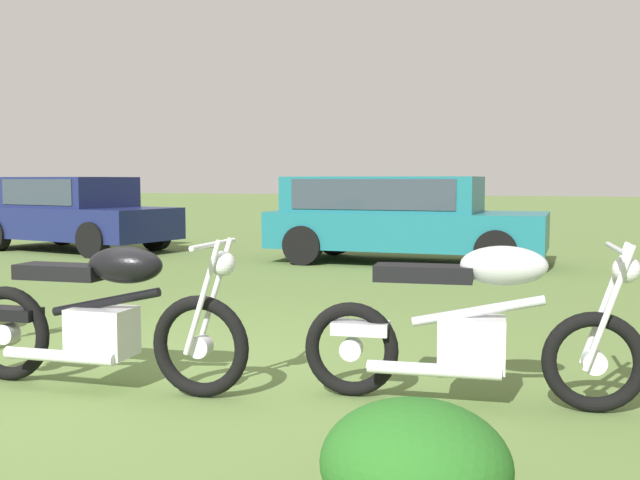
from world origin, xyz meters
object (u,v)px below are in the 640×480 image
motorcycle_black (102,317)px  car_navy (73,210)px  shrub_low (415,465)px  motorcycle_silver (473,326)px  car_teal (395,212)px

motorcycle_black → car_navy: 10.16m
motorcycle_black → shrub_low: (2.40, -1.16, -0.23)m
motorcycle_silver → car_teal: bearing=100.9°
shrub_low → motorcycle_silver: bearing=92.4°
motorcycle_silver → car_teal: (-2.57, 7.40, 0.34)m
car_navy → shrub_low: 12.66m
motorcycle_black → car_teal: size_ratio=0.46×
motorcycle_black → car_teal: car_teal is taller
car_teal → shrub_low: 9.51m
car_navy → shrub_low: size_ratio=5.49×
motorcycle_black → car_navy: (-6.65, 7.67, 0.31)m
motorcycle_silver → shrub_low: bearing=-95.8°
car_navy → motorcycle_silver: bearing=-30.4°
motorcycle_silver → car_navy: car_navy is taller
car_navy → shrub_low: bearing=-36.3°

